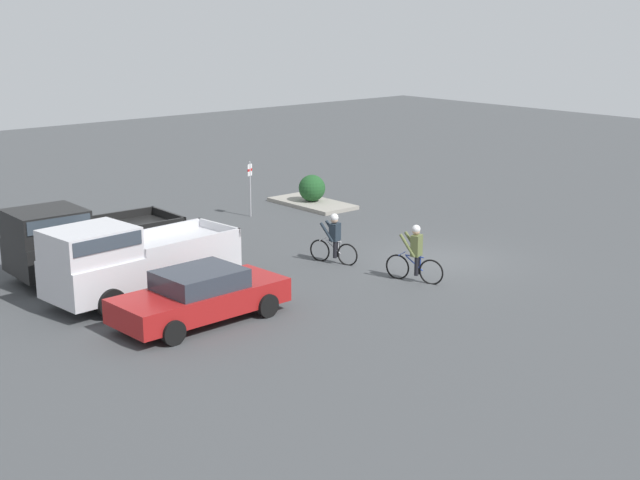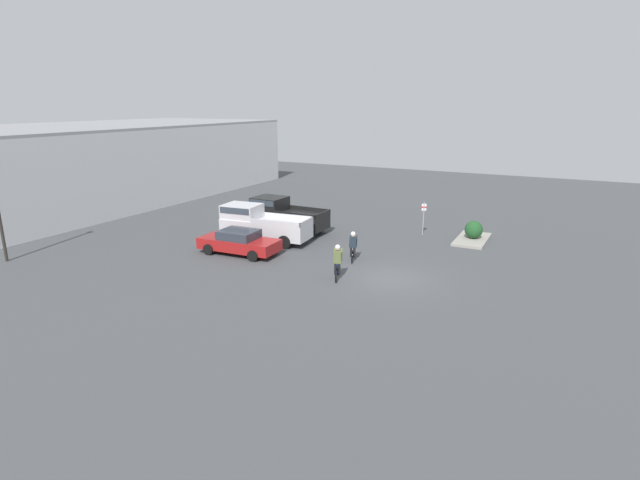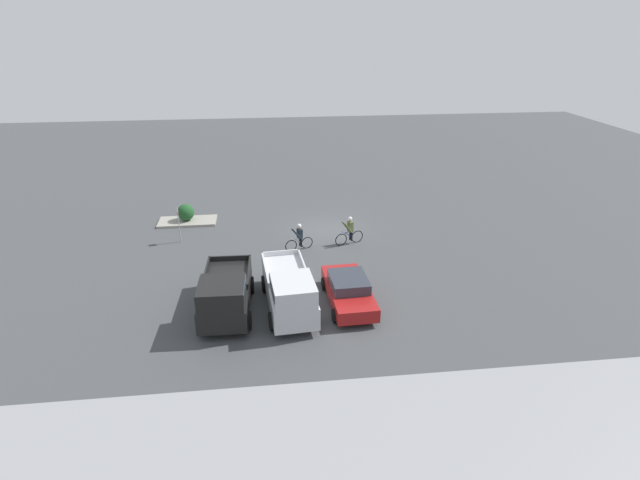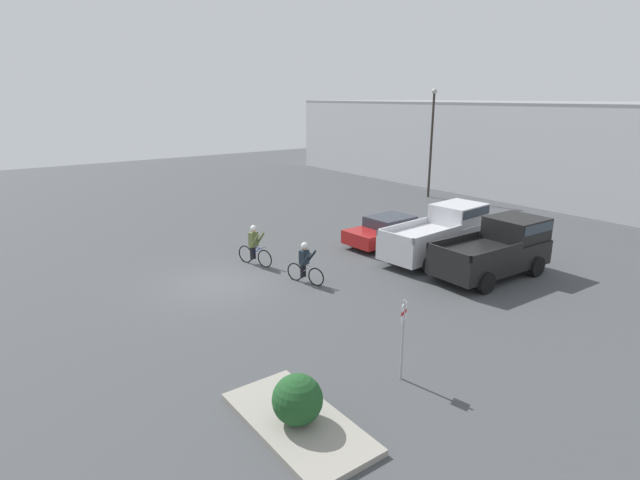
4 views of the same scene
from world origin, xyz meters
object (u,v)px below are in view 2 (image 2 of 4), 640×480
Objects in this scene: cyclist_1 at (337,261)px; pickup_truck_1 at (283,214)px; sedan_0 at (239,242)px; pickup_truck_0 at (259,223)px; cyclist_0 at (353,246)px; shrub at (474,230)px; fire_lane_sign at (424,215)px.

pickup_truck_1 is at bearing 46.32° from cyclist_1.
pickup_truck_1 is (5.61, 0.45, 0.44)m from sedan_0.
sedan_0 is 0.82× the size of pickup_truck_0.
cyclist_1 is at bearing -100.17° from sedan_0.
sedan_0 is at bearing 79.83° from cyclist_1.
cyclist_0 is (1.82, -6.20, 0.13)m from sedan_0.
pickup_truck_0 is (2.76, 0.46, 0.45)m from sedan_0.
cyclist_1 is (-3.02, -0.49, 0.04)m from cyclist_0.
shrub is at bearing -62.56° from pickup_truck_0.
cyclist_0 is (-0.94, -6.66, -0.32)m from pickup_truck_0.
cyclist_1 is at bearing 155.44° from shrub.
sedan_0 is at bearing 137.31° from fire_lane_sign.
fire_lane_sign is at bearing -8.13° from cyclist_1.
fire_lane_sign is (3.18, -8.56, 0.17)m from pickup_truck_1.
cyclist_1 is 10.11m from fire_lane_sign.
shrub is at bearing -24.56° from cyclist_1.
sedan_0 is 2.16× the size of fire_lane_sign.
fire_lane_sign is 3.23m from shrub.
pickup_truck_1 is 2.88× the size of cyclist_1.
pickup_truck_0 is at bearing 81.93° from cyclist_0.
pickup_truck_0 is 6.74m from cyclist_0.
pickup_truck_1 reaches higher than sedan_0.
pickup_truck_1 reaches higher than fire_lane_sign.
cyclist_0 is at bearing -73.66° from sedan_0.
pickup_truck_1 is 12.18m from shrub.
cyclist_0 is 3.06m from cyclist_1.
pickup_truck_1 reaches higher than cyclist_1.
cyclist_0 is at bearing -119.73° from pickup_truck_1.
fire_lane_sign reaches higher than cyclist_0.
shrub is (10.06, -4.60, -0.16)m from cyclist_1.
pickup_truck_0 is 8.18m from cyclist_1.
pickup_truck_1 is (2.85, -0.02, -0.01)m from pickup_truck_0.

